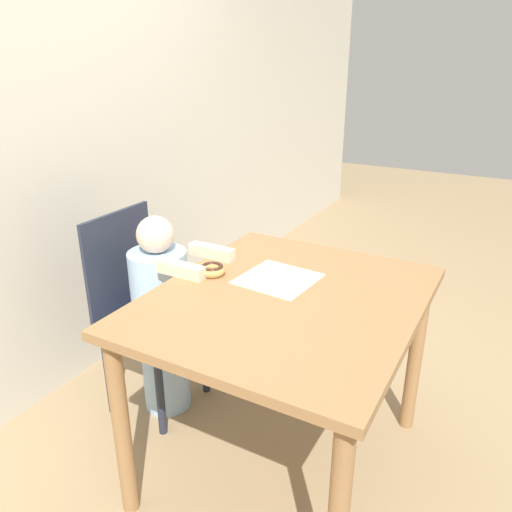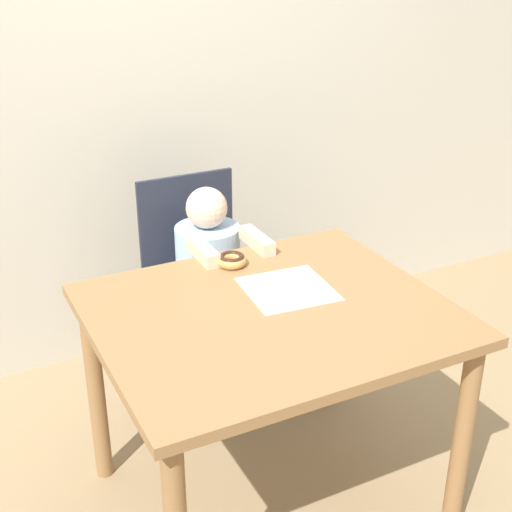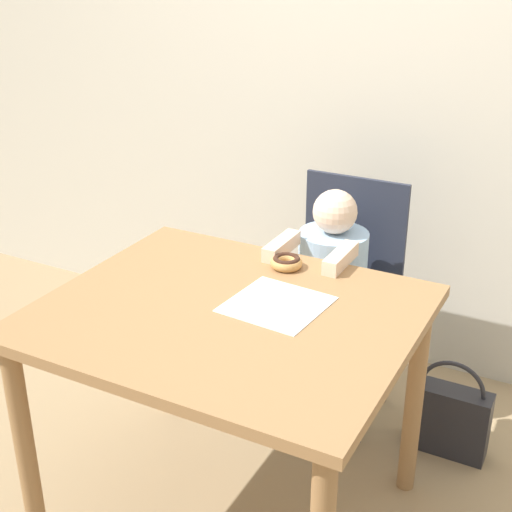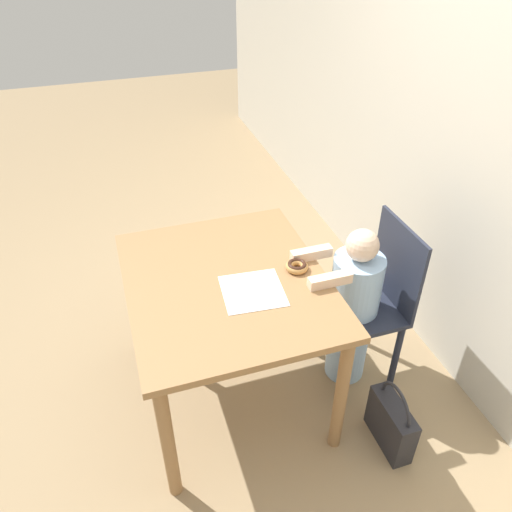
{
  "view_description": "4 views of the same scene",
  "coord_description": "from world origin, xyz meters",
  "views": [
    {
      "loc": [
        -1.46,
        -0.68,
        1.58
      ],
      "look_at": [
        0.02,
        0.14,
        0.89
      ],
      "focal_mm": 35.0,
      "sensor_mm": 36.0,
      "label": 1
    },
    {
      "loc": [
        -0.9,
        -1.7,
        1.84
      ],
      "look_at": [
        0.02,
        0.14,
        0.89
      ],
      "focal_mm": 50.0,
      "sensor_mm": 36.0,
      "label": 2
    },
    {
      "loc": [
        0.93,
        -1.58,
        1.76
      ],
      "look_at": [
        0.02,
        0.14,
        0.89
      ],
      "focal_mm": 50.0,
      "sensor_mm": 36.0,
      "label": 3
    },
    {
      "loc": [
        1.75,
        -0.42,
        2.21
      ],
      "look_at": [
        0.02,
        0.14,
        0.89
      ],
      "focal_mm": 35.0,
      "sensor_mm": 36.0,
      "label": 4
    }
  ],
  "objects": [
    {
      "name": "ground_plane",
      "position": [
        0.0,
        0.0,
        0.0
      ],
      "size": [
        12.0,
        12.0,
        0.0
      ],
      "primitive_type": "plane",
      "color": "#997F5B"
    },
    {
      "name": "wall_back",
      "position": [
        0.0,
        1.24,
        1.25
      ],
      "size": [
        8.0,
        0.05,
        2.5
      ],
      "color": "beige",
      "rests_on": "ground_plane"
    },
    {
      "name": "dining_table",
      "position": [
        0.0,
        0.0,
        0.66
      ],
      "size": [
        1.07,
        0.91,
        0.77
      ],
      "color": "olive",
      "rests_on": "ground_plane"
    },
    {
      "name": "chair",
      "position": [
        0.07,
        0.76,
        0.49
      ],
      "size": [
        0.41,
        0.37,
        0.94
      ],
      "color": "#232838",
      "rests_on": "ground_plane"
    },
    {
      "name": "child_figure",
      "position": [
        0.07,
        0.65,
        0.47
      ],
      "size": [
        0.27,
        0.44,
        0.95
      ],
      "color": "#99BCE0",
      "rests_on": "ground_plane"
    },
    {
      "name": "donut",
      "position": [
        0.03,
        0.34,
        0.79
      ],
      "size": [
        0.11,
        0.11,
        0.04
      ],
      "color": "tan",
      "rests_on": "dining_table"
    },
    {
      "name": "napkin",
      "position": [
        0.11,
        0.09,
        0.77
      ],
      "size": [
        0.29,
        0.29,
        0.0
      ],
      "color": "white",
      "rests_on": "dining_table"
    },
    {
      "name": "handbag",
      "position": [
        0.55,
        0.65,
        0.15
      ],
      "size": [
        0.29,
        0.1,
        0.39
      ],
      "color": "#232328",
      "rests_on": "ground_plane"
    }
  ]
}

